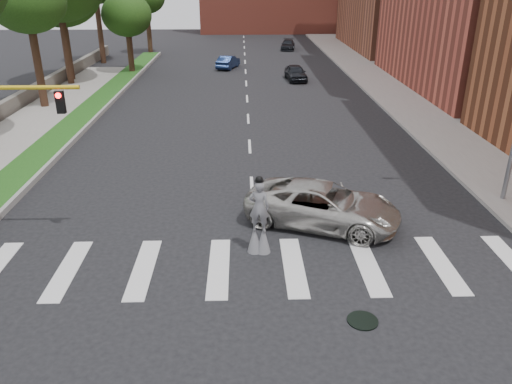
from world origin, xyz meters
name	(u,v)px	position (x,y,z in m)	size (l,w,h in m)	color
ground_plane	(257,284)	(0.00, 0.00, 0.00)	(160.00, 160.00, 0.00)	black
grass_median	(81,118)	(-11.50, 20.00, 0.12)	(2.00, 60.00, 0.25)	#1A4915
median_curb	(96,118)	(-10.45, 20.00, 0.14)	(0.20, 60.00, 0.28)	gray
sidewalk_right	(405,99)	(12.50, 25.00, 0.09)	(5.00, 90.00, 0.18)	gray
stone_wall	(10,106)	(-17.00, 22.00, 0.55)	(0.50, 56.00, 1.10)	#5C574F
manhole	(363,321)	(3.00, -2.00, 0.02)	(0.90, 0.90, 0.04)	black
stilt_performer	(259,221)	(0.13, 2.04, 1.22)	(0.84, 0.56, 2.95)	black
suv_crossing	(323,205)	(2.74, 4.13, 0.84)	(2.80, 6.08, 1.69)	#B1AFA8
car_near	(296,73)	(4.64, 33.30, 0.71)	(1.67, 4.15, 1.41)	black
car_mid	(228,62)	(-1.81, 39.88, 0.67)	(1.41, 4.05, 1.33)	#16264F
car_far	(288,45)	(5.71, 53.65, 0.61)	(1.72, 4.22, 1.23)	black
tree_3	(27,1)	(-15.09, 23.36, 7.49)	(5.27, 5.27, 9.80)	black
tree_6	(127,15)	(-11.37, 37.27, 5.51)	(4.76, 4.76, 7.59)	black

